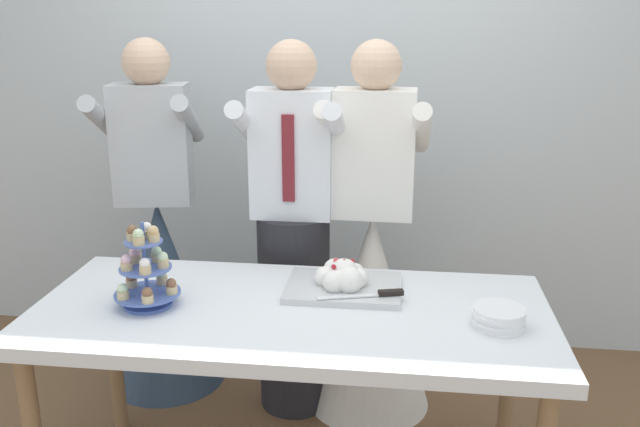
{
  "coord_description": "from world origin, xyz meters",
  "views": [
    {
      "loc": [
        0.36,
        -2.09,
        1.75
      ],
      "look_at": [
        0.08,
        0.15,
        1.07
      ],
      "focal_mm": 37.22,
      "sensor_mm": 36.0,
      "label": 1
    }
  ],
  "objects_px": {
    "cupcake_stand": "(146,272)",
    "plate_stack": "(498,317)",
    "main_cake_tray": "(343,281)",
    "person_groom": "(294,252)",
    "person_bride": "(371,287)",
    "person_guest": "(161,269)",
    "dessert_table": "(291,327)"
  },
  "relations": [
    {
      "from": "cupcake_stand",
      "to": "plate_stack",
      "type": "xyz_separation_m",
      "value": [
        1.2,
        -0.02,
        -0.09
      ]
    },
    {
      "from": "main_cake_tray",
      "to": "person_groom",
      "type": "relative_size",
      "value": 0.26
    },
    {
      "from": "person_bride",
      "to": "person_guest",
      "type": "relative_size",
      "value": 1.0
    },
    {
      "from": "dessert_table",
      "to": "cupcake_stand",
      "type": "bearing_deg",
      "value": -175.12
    },
    {
      "from": "dessert_table",
      "to": "main_cake_tray",
      "type": "distance_m",
      "value": 0.26
    },
    {
      "from": "main_cake_tray",
      "to": "plate_stack",
      "type": "xyz_separation_m",
      "value": [
        0.53,
        -0.23,
        -0.01
      ]
    },
    {
      "from": "cupcake_stand",
      "to": "person_groom",
      "type": "distance_m",
      "value": 0.8
    },
    {
      "from": "dessert_table",
      "to": "main_cake_tray",
      "type": "bearing_deg",
      "value": 44.53
    },
    {
      "from": "person_bride",
      "to": "person_groom",
      "type": "bearing_deg",
      "value": -173.09
    },
    {
      "from": "dessert_table",
      "to": "person_guest",
      "type": "relative_size",
      "value": 1.08
    },
    {
      "from": "person_guest",
      "to": "cupcake_stand",
      "type": "bearing_deg",
      "value": -72.13
    },
    {
      "from": "person_groom",
      "to": "person_bride",
      "type": "bearing_deg",
      "value": 6.91
    },
    {
      "from": "dessert_table",
      "to": "main_cake_tray",
      "type": "xyz_separation_m",
      "value": [
        0.17,
        0.17,
        0.11
      ]
    },
    {
      "from": "dessert_table",
      "to": "cupcake_stand",
      "type": "height_order",
      "value": "cupcake_stand"
    },
    {
      "from": "person_groom",
      "to": "person_bride",
      "type": "xyz_separation_m",
      "value": [
        0.34,
        0.04,
        -0.16
      ]
    },
    {
      "from": "main_cake_tray",
      "to": "person_bride",
      "type": "xyz_separation_m",
      "value": [
        0.08,
        0.5,
        -0.23
      ]
    },
    {
      "from": "dessert_table",
      "to": "person_bride",
      "type": "bearing_deg",
      "value": 69.36
    },
    {
      "from": "cupcake_stand",
      "to": "plate_stack",
      "type": "distance_m",
      "value": 1.2
    },
    {
      "from": "main_cake_tray",
      "to": "person_groom",
      "type": "bearing_deg",
      "value": 119.42
    },
    {
      "from": "cupcake_stand",
      "to": "person_bride",
      "type": "xyz_separation_m",
      "value": [
        0.75,
        0.71,
        -0.32
      ]
    },
    {
      "from": "cupcake_stand",
      "to": "person_groom",
      "type": "height_order",
      "value": "person_groom"
    },
    {
      "from": "person_bride",
      "to": "person_guest",
      "type": "xyz_separation_m",
      "value": [
        -1.01,
        0.09,
        0.0
      ]
    },
    {
      "from": "plate_stack",
      "to": "person_guest",
      "type": "relative_size",
      "value": 0.11
    },
    {
      "from": "dessert_table",
      "to": "plate_stack",
      "type": "height_order",
      "value": "plate_stack"
    },
    {
      "from": "dessert_table",
      "to": "person_groom",
      "type": "xyz_separation_m",
      "value": [
        -0.09,
        0.63,
        0.05
      ]
    },
    {
      "from": "main_cake_tray",
      "to": "person_bride",
      "type": "relative_size",
      "value": 0.26
    },
    {
      "from": "cupcake_stand",
      "to": "person_bride",
      "type": "distance_m",
      "value": 1.08
    },
    {
      "from": "person_bride",
      "to": "main_cake_tray",
      "type": "bearing_deg",
      "value": -99.38
    },
    {
      "from": "dessert_table",
      "to": "person_bride",
      "type": "distance_m",
      "value": 0.72
    },
    {
      "from": "dessert_table",
      "to": "cupcake_stand",
      "type": "relative_size",
      "value": 5.9
    },
    {
      "from": "cupcake_stand",
      "to": "person_groom",
      "type": "bearing_deg",
      "value": 58.72
    },
    {
      "from": "cupcake_stand",
      "to": "person_bride",
      "type": "height_order",
      "value": "person_bride"
    }
  ]
}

